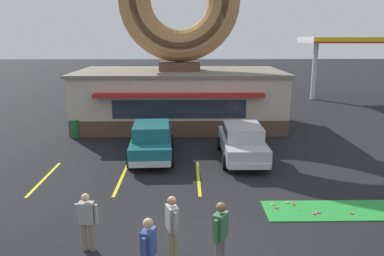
{
  "coord_description": "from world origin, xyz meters",
  "views": [
    {
      "loc": [
        -0.26,
        -8.76,
        5.42
      ],
      "look_at": [
        -0.03,
        5.0,
        2.0
      ],
      "focal_mm": 35.0,
      "sensor_mm": 36.0,
      "label": 1
    }
  ],
  "objects_px": {
    "golf_ball": "(299,209)",
    "car_teal": "(152,139)",
    "car_silver": "(242,140)",
    "trash_bin": "(76,128)",
    "pedestrian_clipboard_woman": "(172,225)",
    "pedestrian_leather_jacket_man": "(149,251)",
    "pedestrian_hooded_kid": "(87,219)",
    "pedestrian_blue_sweater_man": "(220,233)"
  },
  "relations": [
    {
      "from": "golf_ball",
      "to": "car_teal",
      "type": "bearing_deg",
      "value": 133.18
    },
    {
      "from": "car_silver",
      "to": "trash_bin",
      "type": "relative_size",
      "value": 4.69
    },
    {
      "from": "trash_bin",
      "to": "golf_ball",
      "type": "bearing_deg",
      "value": -43.36
    },
    {
      "from": "pedestrian_clipboard_woman",
      "to": "trash_bin",
      "type": "relative_size",
      "value": 1.73
    },
    {
      "from": "pedestrian_clipboard_woman",
      "to": "trash_bin",
      "type": "distance_m",
      "value": 12.94
    },
    {
      "from": "pedestrian_clipboard_woman",
      "to": "trash_bin",
      "type": "xyz_separation_m",
      "value": [
        -5.67,
        11.62,
        -0.44
      ]
    },
    {
      "from": "pedestrian_leather_jacket_man",
      "to": "trash_bin",
      "type": "relative_size",
      "value": 1.75
    },
    {
      "from": "pedestrian_clipboard_woman",
      "to": "car_silver",
      "type": "bearing_deg",
      "value": 69.69
    },
    {
      "from": "car_teal",
      "to": "pedestrian_hooded_kid",
      "type": "height_order",
      "value": "car_teal"
    },
    {
      "from": "pedestrian_blue_sweater_man",
      "to": "pedestrian_clipboard_woman",
      "type": "relative_size",
      "value": 1.04
    },
    {
      "from": "pedestrian_leather_jacket_man",
      "to": "pedestrian_clipboard_woman",
      "type": "xyz_separation_m",
      "value": [
        0.46,
        1.14,
        -0.01
      ]
    },
    {
      "from": "car_silver",
      "to": "pedestrian_hooded_kid",
      "type": "bearing_deg",
      "value": -124.79
    },
    {
      "from": "car_silver",
      "to": "pedestrian_hooded_kid",
      "type": "distance_m",
      "value": 8.84
    },
    {
      "from": "car_teal",
      "to": "pedestrian_hooded_kid",
      "type": "xyz_separation_m",
      "value": [
        -0.98,
        -7.57,
        -0.01
      ]
    },
    {
      "from": "car_silver",
      "to": "trash_bin",
      "type": "xyz_separation_m",
      "value": [
        -8.53,
        3.91,
        -0.37
      ]
    },
    {
      "from": "pedestrian_blue_sweater_man",
      "to": "pedestrian_clipboard_woman",
      "type": "bearing_deg",
      "value": 156.67
    },
    {
      "from": "golf_ball",
      "to": "pedestrian_clipboard_woman",
      "type": "relative_size",
      "value": 0.02
    },
    {
      "from": "car_teal",
      "to": "pedestrian_leather_jacket_man",
      "type": "relative_size",
      "value": 2.72
    },
    {
      "from": "golf_ball",
      "to": "pedestrian_blue_sweater_man",
      "type": "bearing_deg",
      "value": -132.38
    },
    {
      "from": "car_teal",
      "to": "pedestrian_blue_sweater_man",
      "type": "height_order",
      "value": "pedestrian_blue_sweater_man"
    },
    {
      "from": "car_silver",
      "to": "car_teal",
      "type": "bearing_deg",
      "value": 175.59
    },
    {
      "from": "golf_ball",
      "to": "pedestrian_blue_sweater_man",
      "type": "height_order",
      "value": "pedestrian_blue_sweater_man"
    },
    {
      "from": "trash_bin",
      "to": "pedestrian_hooded_kid",
      "type": "bearing_deg",
      "value": -72.68
    },
    {
      "from": "pedestrian_clipboard_woman",
      "to": "trash_bin",
      "type": "bearing_deg",
      "value": 116.01
    },
    {
      "from": "car_silver",
      "to": "pedestrian_leather_jacket_man",
      "type": "bearing_deg",
      "value": -110.52
    },
    {
      "from": "pedestrian_blue_sweater_man",
      "to": "trash_bin",
      "type": "bearing_deg",
      "value": 119.32
    },
    {
      "from": "car_silver",
      "to": "trash_bin",
      "type": "height_order",
      "value": "car_silver"
    },
    {
      "from": "pedestrian_clipboard_woman",
      "to": "car_teal",
      "type": "bearing_deg",
      "value": 98.53
    },
    {
      "from": "pedestrian_blue_sweater_man",
      "to": "pedestrian_clipboard_woman",
      "type": "height_order",
      "value": "pedestrian_blue_sweater_man"
    },
    {
      "from": "trash_bin",
      "to": "car_teal",
      "type": "bearing_deg",
      "value": -38.85
    },
    {
      "from": "car_teal",
      "to": "pedestrian_blue_sweater_man",
      "type": "relative_size",
      "value": 2.66
    },
    {
      "from": "pedestrian_hooded_kid",
      "to": "pedestrian_clipboard_woman",
      "type": "bearing_deg",
      "value": -11.73
    },
    {
      "from": "pedestrian_hooded_kid",
      "to": "trash_bin",
      "type": "bearing_deg",
      "value": 107.32
    },
    {
      "from": "golf_ball",
      "to": "trash_bin",
      "type": "bearing_deg",
      "value": 136.64
    },
    {
      "from": "trash_bin",
      "to": "pedestrian_clipboard_woman",
      "type": "bearing_deg",
      "value": -63.99
    },
    {
      "from": "golf_ball",
      "to": "car_teal",
      "type": "height_order",
      "value": "car_teal"
    },
    {
      "from": "pedestrian_clipboard_woman",
      "to": "pedestrian_leather_jacket_man",
      "type": "bearing_deg",
      "value": -111.93
    },
    {
      "from": "car_silver",
      "to": "pedestrian_clipboard_woman",
      "type": "xyz_separation_m",
      "value": [
        -2.86,
        -7.71,
        0.06
      ]
    },
    {
      "from": "car_teal",
      "to": "pedestrian_clipboard_woman",
      "type": "bearing_deg",
      "value": -81.47
    },
    {
      "from": "car_silver",
      "to": "golf_ball",
      "type": "bearing_deg",
      "value": -78.32
    },
    {
      "from": "golf_ball",
      "to": "car_silver",
      "type": "relative_size",
      "value": 0.01
    },
    {
      "from": "car_silver",
      "to": "pedestrian_clipboard_woman",
      "type": "height_order",
      "value": "pedestrian_clipboard_woman"
    }
  ]
}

